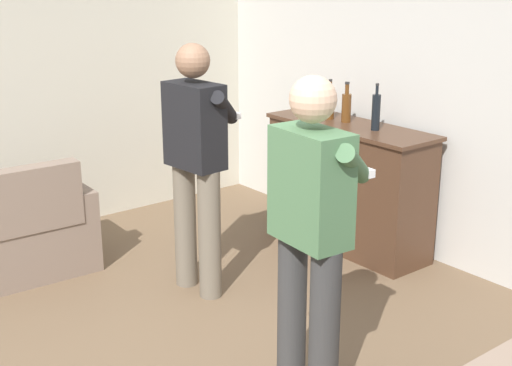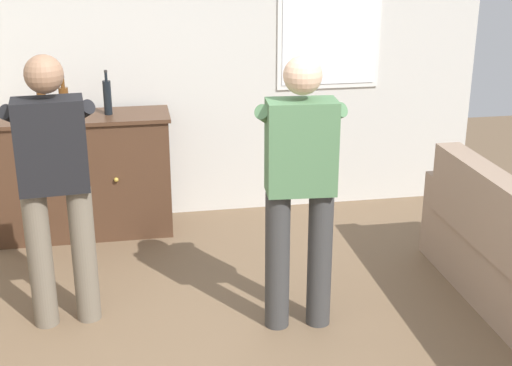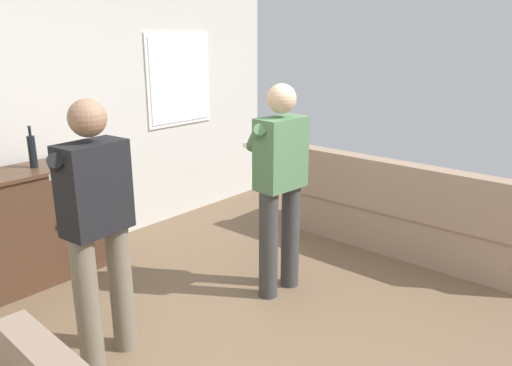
% 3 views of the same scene
% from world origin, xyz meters
% --- Properties ---
extents(wall_back_with_window, '(5.20, 0.15, 2.80)m').
position_xyz_m(wall_back_with_window, '(0.03, 2.66, 1.40)').
color(wall_back_with_window, beige).
rests_on(wall_back_with_window, ground).
extents(armchair, '(0.68, 0.91, 0.85)m').
position_xyz_m(armchair, '(-1.84, 0.12, 0.29)').
color(armchair, '#7F6B5B').
rests_on(armchair, ground).
extents(sideboard_cabinet, '(1.43, 0.49, 0.98)m').
position_xyz_m(sideboard_cabinet, '(-0.80, 2.30, 0.49)').
color(sideboard_cabinet, '#472D1E').
rests_on(sideboard_cabinet, ground).
extents(bottle_wine_green, '(0.07, 0.07, 0.31)m').
position_xyz_m(bottle_wine_green, '(-1.04, 2.31, 1.09)').
color(bottle_wine_green, '#593314').
rests_on(bottle_wine_green, sideboard_cabinet).
extents(bottle_liquor_amber, '(0.07, 0.07, 0.31)m').
position_xyz_m(bottle_liquor_amber, '(-0.88, 2.33, 1.10)').
color(bottle_liquor_amber, '#593314').
rests_on(bottle_liquor_amber, sideboard_cabinet).
extents(bottle_spirits_clear, '(0.06, 0.06, 0.34)m').
position_xyz_m(bottle_spirits_clear, '(-0.55, 2.30, 1.12)').
color(bottle_spirits_clear, black).
rests_on(bottle_spirits_clear, sideboard_cabinet).
extents(person_standing_left, '(0.56, 0.49, 1.68)m').
position_xyz_m(person_standing_left, '(-0.85, 0.93, 0.94)').
color(person_standing_left, '#6B6051').
rests_on(person_standing_left, ground).
extents(person_standing_right, '(0.56, 0.49, 1.68)m').
position_xyz_m(person_standing_right, '(0.57, 0.64, 0.94)').
color(person_standing_right, '#383838').
rests_on(person_standing_right, ground).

